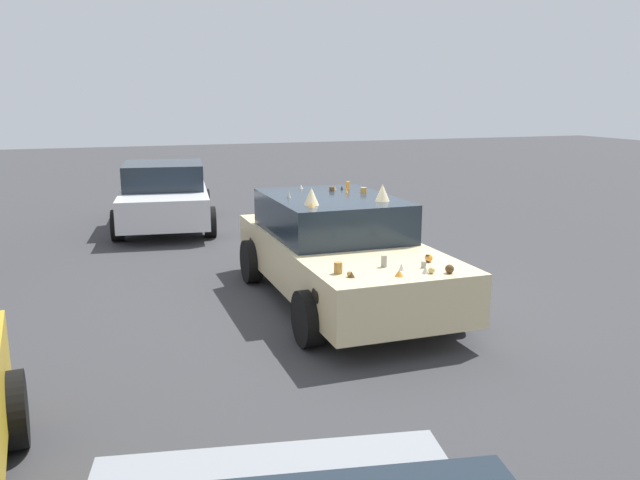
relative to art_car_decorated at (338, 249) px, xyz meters
The scene contains 3 objects.
ground_plane 0.73m from the art_car_decorated, behind, with size 60.00×60.00×0.00m, color #38383A.
art_car_decorated is the anchor object (origin of this frame).
parked_sedan_far_left 6.30m from the art_car_decorated, 15.15° to the left, with size 4.31×2.40×1.39m.
Camera 1 is at (-7.99, 3.14, 2.78)m, focal length 36.62 mm.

